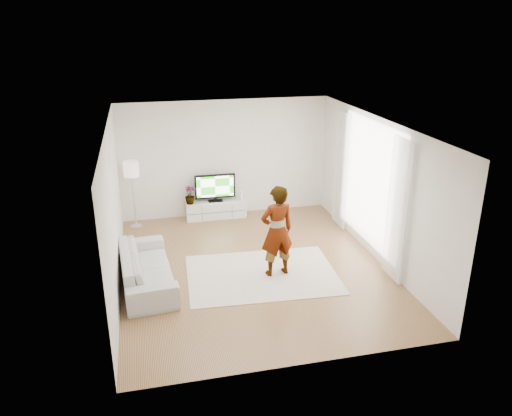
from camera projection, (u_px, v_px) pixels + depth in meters
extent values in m
plane|color=#AE7F4E|center=(253.00, 267.00, 9.71)|extent=(6.00, 6.00, 0.00)
plane|color=white|center=(253.00, 125.00, 8.72)|extent=(6.00, 6.00, 0.00)
cube|color=white|center=(113.00, 211.00, 8.68)|extent=(0.02, 6.00, 2.80)
cube|color=white|center=(377.00, 190.00, 9.75)|extent=(0.02, 6.00, 2.80)
cube|color=white|center=(225.00, 159.00, 11.95)|extent=(5.00, 0.02, 2.80)
cube|color=white|center=(304.00, 276.00, 6.49)|extent=(5.00, 0.02, 2.80)
cube|color=white|center=(370.00, 183.00, 10.00)|extent=(0.01, 2.60, 2.50)
cube|color=white|center=(397.00, 211.00, 8.84)|extent=(0.04, 0.70, 2.60)
cube|color=white|center=(341.00, 170.00, 11.20)|extent=(0.04, 0.70, 2.60)
cube|color=white|center=(216.00, 209.00, 12.09)|extent=(1.45, 0.41, 0.41)
cube|color=black|center=(217.00, 213.00, 11.91)|extent=(1.41, 0.00, 0.01)
cube|color=black|center=(202.00, 214.00, 11.83)|extent=(0.01, 0.00, 0.36)
cube|color=black|center=(232.00, 211.00, 11.98)|extent=(0.01, 0.00, 0.36)
cube|color=black|center=(215.00, 201.00, 12.05)|extent=(0.35, 0.19, 0.02)
cube|color=black|center=(215.00, 199.00, 12.03)|extent=(0.07, 0.04, 0.07)
cube|color=black|center=(215.00, 186.00, 11.91)|extent=(0.97, 0.05, 0.59)
cube|color=#239518|center=(215.00, 187.00, 11.89)|extent=(0.88, 0.01, 0.50)
cube|color=white|center=(241.00, 196.00, 12.12)|extent=(0.05, 0.15, 0.20)
cube|color=#4CB2FF|center=(242.00, 196.00, 12.05)|extent=(0.01, 0.00, 0.11)
imported|color=#3F7238|center=(190.00, 195.00, 11.81)|extent=(0.31, 0.31, 0.42)
cube|color=beige|center=(262.00, 274.00, 9.44)|extent=(2.90, 2.17, 0.01)
imported|color=#334772|center=(277.00, 231.00, 9.15)|extent=(0.70, 0.51, 1.75)
imported|color=beige|center=(147.00, 267.00, 9.02)|extent=(1.03, 2.28, 0.65)
cylinder|color=silver|center=(136.00, 226.00, 11.63)|extent=(0.27, 0.27, 0.02)
cylinder|color=silver|center=(134.00, 201.00, 11.41)|extent=(0.03, 0.03, 1.21)
cylinder|color=white|center=(131.00, 169.00, 11.14)|extent=(0.35, 0.35, 0.34)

